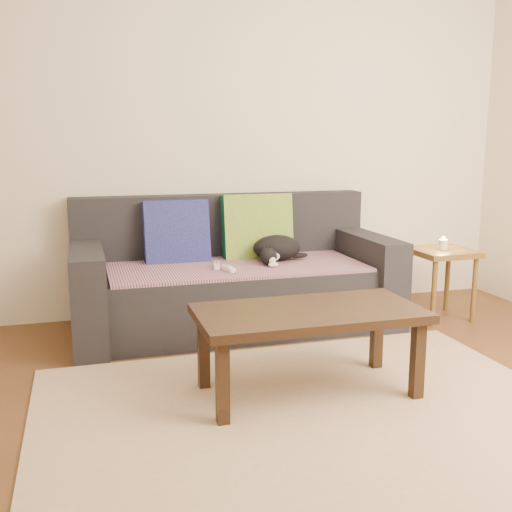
% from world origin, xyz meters
% --- Properties ---
extents(ground, '(4.50, 4.50, 0.00)m').
position_xyz_m(ground, '(0.00, 0.00, 0.00)').
color(ground, brown).
rests_on(ground, ground).
extents(back_wall, '(4.50, 0.04, 2.60)m').
position_xyz_m(back_wall, '(0.00, 2.00, 1.30)').
color(back_wall, beige).
rests_on(back_wall, ground).
extents(sofa, '(2.10, 0.94, 0.87)m').
position_xyz_m(sofa, '(0.00, 1.57, 0.31)').
color(sofa, '#232328').
rests_on(sofa, ground).
extents(throw_blanket, '(1.66, 0.74, 0.02)m').
position_xyz_m(throw_blanket, '(0.00, 1.48, 0.43)').
color(throw_blanket, '#442A4E').
rests_on(throw_blanket, sofa).
extents(cushion_navy, '(0.44, 0.19, 0.45)m').
position_xyz_m(cushion_navy, '(-0.35, 1.74, 0.63)').
color(cushion_navy, '#131A54').
rests_on(cushion_navy, throw_blanket).
extents(cushion_green, '(0.49, 0.19, 0.50)m').
position_xyz_m(cushion_green, '(0.22, 1.74, 0.63)').
color(cushion_green, '#0B482F').
rests_on(cushion_green, throw_blanket).
extents(cat, '(0.41, 0.39, 0.17)m').
position_xyz_m(cat, '(0.29, 1.54, 0.52)').
color(cat, black).
rests_on(cat, throw_blanket).
extents(wii_remote_a, '(0.06, 0.15, 0.03)m').
position_xyz_m(wii_remote_a, '(-0.10, 1.31, 0.46)').
color(wii_remote_a, white).
rests_on(wii_remote_a, throw_blanket).
extents(wii_remote_b, '(0.07, 0.15, 0.03)m').
position_xyz_m(wii_remote_b, '(-0.15, 1.43, 0.46)').
color(wii_remote_b, white).
rests_on(wii_remote_b, throw_blanket).
extents(side_table, '(0.40, 0.40, 0.50)m').
position_xyz_m(side_table, '(1.45, 1.32, 0.41)').
color(side_table, brown).
rests_on(side_table, ground).
extents(candle, '(0.06, 0.06, 0.09)m').
position_xyz_m(candle, '(1.45, 1.32, 0.53)').
color(candle, beige).
rests_on(candle, side_table).
extents(rug, '(2.50, 1.80, 0.01)m').
position_xyz_m(rug, '(0.00, 0.15, 0.01)').
color(rug, tan).
rests_on(rug, ground).
extents(coffee_table, '(1.10, 0.55, 0.44)m').
position_xyz_m(coffee_table, '(0.07, 0.37, 0.38)').
color(coffee_table, '#301F12').
rests_on(coffee_table, rug).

